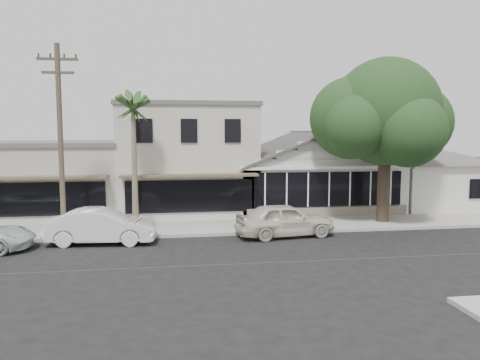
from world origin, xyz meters
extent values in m
plane|color=black|center=(0.00, 0.00, 0.00)|extent=(140.00, 140.00, 0.00)
cube|color=#9E9991|center=(-8.00, 6.75, 0.07)|extent=(90.00, 3.50, 0.15)
cube|color=silver|center=(5.00, 12.50, 1.50)|extent=(10.00, 8.00, 3.00)
cube|color=black|center=(5.00, 8.44, 1.75)|extent=(8.80, 0.10, 2.00)
cube|color=#60564C|center=(5.00, 8.45, 0.35)|extent=(9.60, 0.18, 0.70)
cube|color=silver|center=(13.20, 11.50, 1.50)|extent=(6.00, 6.00, 3.00)
cube|color=beige|center=(-3.00, 13.50, 3.25)|extent=(8.00, 10.00, 6.50)
cube|color=#B3ADA1|center=(-12.00, 13.50, 2.10)|extent=(10.00, 10.00, 4.20)
cylinder|color=brown|center=(-9.00, 5.20, 4.50)|extent=(0.24, 0.24, 9.00)
cube|color=brown|center=(-9.00, 5.20, 8.30)|extent=(1.80, 0.12, 0.12)
cube|color=brown|center=(-9.00, 5.20, 7.70)|extent=(1.40, 0.12, 0.12)
imported|color=beige|center=(1.39, 4.41, 0.81)|extent=(4.96, 2.53, 1.62)
imported|color=silver|center=(-7.16, 4.23, 0.80)|extent=(4.96, 2.08, 1.60)
cylinder|color=#423528|center=(7.47, 6.64, 1.78)|extent=(0.67, 0.67, 3.56)
sphere|color=#1A3515|center=(7.47, 6.64, 6.12)|extent=(5.78, 5.78, 5.78)
sphere|color=#1A3515|center=(9.47, 7.31, 5.56)|extent=(4.23, 4.23, 4.23)
sphere|color=#1A3515|center=(5.69, 7.08, 5.78)|extent=(4.45, 4.45, 4.45)
sphere|color=#1A3515|center=(7.91, 4.97, 5.11)|extent=(3.78, 3.78, 3.78)
sphere|color=#1A3515|center=(6.80, 8.42, 6.45)|extent=(4.00, 4.00, 4.00)
sphere|color=#1A3515|center=(8.80, 8.19, 6.89)|extent=(3.56, 3.56, 3.56)
sphere|color=#1A3515|center=(5.47, 5.75, 5.34)|extent=(3.34, 3.34, 3.34)
cone|color=#726651|center=(-5.83, 6.73, 3.04)|extent=(0.35, 0.35, 6.08)
camera|label=1|loc=(-4.08, -17.25, 5.02)|focal=35.00mm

